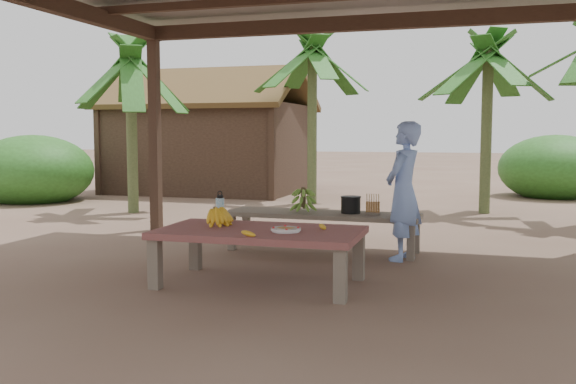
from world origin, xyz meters
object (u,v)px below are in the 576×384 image
(bench, at_px, (323,217))
(cooking_pot, at_px, (351,205))
(water_flask, at_px, (220,209))
(ripe_banana_bunch, at_px, (215,215))
(work_table, at_px, (260,236))
(plate, at_px, (286,230))
(woman, at_px, (404,191))

(bench, height_order, cooking_pot, cooking_pot)
(water_flask, bearing_deg, ripe_banana_bunch, -79.94)
(work_table, height_order, bench, work_table)
(ripe_banana_bunch, bearing_deg, work_table, -13.64)
(bench, relative_size, plate, 8.40)
(plate, xyz_separation_m, cooking_pot, (0.20, 1.83, 0.02))
(work_table, height_order, water_flask, water_flask)
(bench, distance_m, water_flask, 1.58)
(work_table, xyz_separation_m, plate, (0.27, -0.07, 0.08))
(cooking_pot, bearing_deg, work_table, -104.92)
(cooking_pot, bearing_deg, woman, -22.47)
(cooking_pot, xyz_separation_m, woman, (0.62, -0.26, 0.20))
(plate, height_order, cooking_pot, cooking_pot)
(work_table, xyz_separation_m, cooking_pot, (0.47, 1.75, 0.11))
(plate, xyz_separation_m, water_flask, (-0.78, 0.39, 0.11))
(plate, relative_size, woman, 0.18)
(woman, bearing_deg, plate, -11.13)
(plate, relative_size, cooking_pot, 1.21)
(bench, distance_m, cooking_pot, 0.35)
(ripe_banana_bunch, xyz_separation_m, woman, (1.57, 1.38, 0.15))
(water_flask, xyz_separation_m, woman, (1.60, 1.18, 0.11))
(work_table, relative_size, cooking_pot, 8.33)
(bench, bearing_deg, woman, -12.72)
(ripe_banana_bunch, bearing_deg, cooking_pot, 59.88)
(ripe_banana_bunch, distance_m, cooking_pot, 1.89)
(bench, relative_size, water_flask, 7.28)
(water_flask, bearing_deg, cooking_pot, 55.66)
(bench, xyz_separation_m, woman, (0.94, -0.23, 0.34))
(ripe_banana_bunch, relative_size, woman, 0.21)
(cooking_pot, bearing_deg, ripe_banana_bunch, -120.12)
(plate, distance_m, water_flask, 0.88)
(water_flask, bearing_deg, work_table, -31.22)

